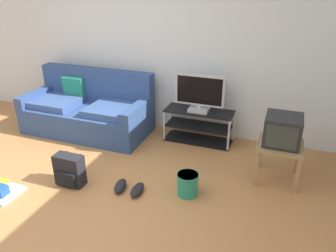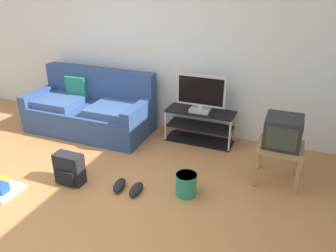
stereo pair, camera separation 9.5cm
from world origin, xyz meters
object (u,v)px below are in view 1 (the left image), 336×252
at_px(couch, 89,110).
at_px(sneakers_pair, 129,188).
at_px(flat_tv, 200,94).
at_px(side_table, 280,150).
at_px(cleaning_bucket, 188,184).
at_px(backpack, 70,170).
at_px(tv_stand, 199,126).
at_px(crt_tv, 283,130).

height_order(couch, sneakers_pair, couch).
bearing_deg(flat_tv, couch, -172.86).
bearing_deg(side_table, cleaning_bucket, -143.19).
bearing_deg(cleaning_bucket, flat_tv, 100.84).
xyz_separation_m(flat_tv, cleaning_bucket, (0.25, -1.29, -0.60)).
distance_m(side_table, backpack, 2.43).
xyz_separation_m(tv_stand, crt_tv, (1.14, -0.63, 0.39)).
bearing_deg(couch, tv_stand, 7.89).
relative_size(flat_tv, crt_tv, 1.71).
bearing_deg(flat_tv, backpack, -124.51).
height_order(couch, cleaning_bucket, couch).
distance_m(tv_stand, sneakers_pair, 1.55).
bearing_deg(flat_tv, sneakers_pair, -104.68).
xyz_separation_m(side_table, cleaning_bucket, (-0.89, -0.67, -0.25)).
bearing_deg(tv_stand, side_table, -29.41).
distance_m(tv_stand, backpack, 1.93).
bearing_deg(flat_tv, cleaning_bucket, -79.16).
bearing_deg(backpack, couch, 133.88).
xyz_separation_m(couch, crt_tv, (2.83, -0.39, 0.30)).
bearing_deg(couch, sneakers_pair, -43.97).
relative_size(couch, flat_tv, 2.71).
bearing_deg(backpack, side_table, 43.07).
distance_m(couch, sneakers_pair, 1.84).
bearing_deg(crt_tv, flat_tv, 152.08).
height_order(crt_tv, cleaning_bucket, crt_tv).
xyz_separation_m(flat_tv, crt_tv, (1.14, -0.60, -0.10)).
relative_size(tv_stand, flat_tv, 1.40).
xyz_separation_m(side_table, backpack, (-2.22, -0.95, -0.20)).
distance_m(couch, tv_stand, 1.71).
bearing_deg(tv_stand, sneakers_pair, -104.47).
bearing_deg(sneakers_pair, side_table, 29.13).
distance_m(couch, cleaning_bucket, 2.23).
xyz_separation_m(couch, tv_stand, (1.69, 0.23, -0.09)).
relative_size(tv_stand, crt_tv, 2.39).
bearing_deg(crt_tv, couch, 172.10).
distance_m(flat_tv, sneakers_pair, 1.67).
bearing_deg(flat_tv, tv_stand, 90.00).
distance_m(couch, crt_tv, 2.88).
xyz_separation_m(couch, backpack, (0.61, -1.36, -0.15)).
xyz_separation_m(couch, sneakers_pair, (1.31, -1.26, -0.28)).
height_order(flat_tv, side_table, flat_tv).
relative_size(backpack, cleaning_bucket, 1.45).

